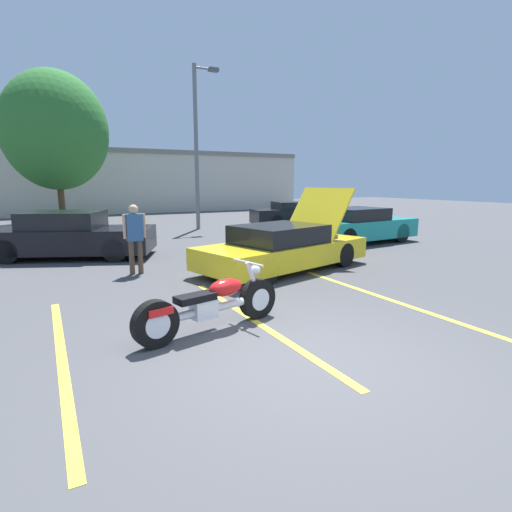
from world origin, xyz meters
The scene contains 13 objects.
ground_plane centered at (0.00, 0.00, 0.00)m, with size 80.00×80.00×0.00m, color #474749.
parking_stripe_middle centered at (-2.64, 1.58, 0.00)m, with size 0.12×4.91×0.01m, color yellow.
parking_stripe_back centered at (0.11, 1.58, 0.00)m, with size 0.12×4.91×0.01m, color yellow.
parking_stripe_far centered at (2.87, 1.58, 0.00)m, with size 0.12×4.91×0.01m, color yellow.
far_building centered at (0.00, 26.62, 2.34)m, with size 32.00×4.20×4.40m.
light_pole centered at (3.75, 13.93, 3.99)m, with size 1.21×0.28×7.23m.
tree_background centered at (-1.77, 19.78, 4.72)m, with size 5.18×5.18×7.71m.
motorcycle centered at (-0.64, 1.52, 0.39)m, with size 2.40×0.84×0.96m.
show_car_hood_open centered at (2.53, 4.59, 0.56)m, with size 4.84×2.88×2.00m.
parked_car_right_row centered at (8.44, 12.70, 0.59)m, with size 4.88×2.62×1.21m.
parked_car_mid_left_row centered at (-2.06, 8.88, 0.63)m, with size 4.87×3.46×1.33m.
parked_car_mid_right_row centered at (7.25, 7.17, 0.61)m, with size 4.49×2.18×1.26m.
spectator_near_motorcycle centered at (-0.83, 5.83, 0.97)m, with size 0.52×0.22×1.65m.
Camera 1 is at (-2.69, -3.70, 2.16)m, focal length 28.00 mm.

